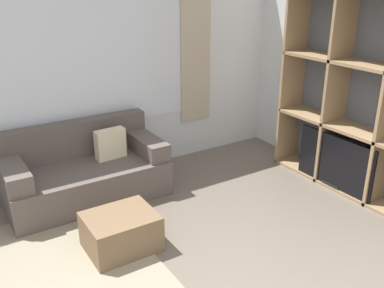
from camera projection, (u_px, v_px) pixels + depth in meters
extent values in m
cube|color=silver|center=(58.00, 71.00, 4.70)|extent=(6.99, 0.07, 2.70)
cube|color=silver|center=(58.00, 63.00, 4.63)|extent=(3.18, 0.01, 1.60)
cube|color=#B2A38E|center=(195.00, 49.00, 5.49)|extent=(0.44, 0.03, 1.90)
cube|color=silver|center=(364.00, 69.00, 4.79)|extent=(0.07, 4.59, 2.70)
cube|color=gray|center=(13.00, 287.00, 3.43)|extent=(2.32, 1.98, 0.01)
cube|color=#515660|center=(374.00, 96.00, 4.70)|extent=(0.02, 2.08, 2.19)
cube|color=#997A56|center=(337.00, 92.00, 4.87)|extent=(0.40, 0.04, 2.19)
cube|color=#997A56|center=(293.00, 80.00, 5.42)|extent=(0.40, 0.04, 2.19)
cube|color=#997A56|center=(349.00, 188.00, 5.00)|extent=(0.40, 2.08, 0.04)
cube|color=#997A56|center=(357.00, 131.00, 4.74)|extent=(0.40, 2.08, 0.04)
cube|color=#997A56|center=(367.00, 65.00, 4.47)|extent=(0.40, 2.08, 0.04)
cube|color=black|center=(335.00, 162.00, 4.89)|extent=(0.04, 1.03, 0.61)
cube|color=black|center=(333.00, 184.00, 5.01)|extent=(0.10, 0.24, 0.03)
cylinder|color=#232328|center=(348.00, 181.00, 4.97)|extent=(0.06, 0.06, 0.14)
cylinder|color=#232328|center=(350.00, 185.00, 4.95)|extent=(0.10, 0.10, 0.07)
cylinder|color=#388947|center=(306.00, 161.00, 5.47)|extent=(0.07, 0.07, 0.16)
cube|color=#564C47|center=(87.00, 182.00, 4.73)|extent=(1.71, 0.85, 0.40)
cube|color=#564C47|center=(74.00, 139.00, 4.84)|extent=(1.71, 0.18, 0.41)
cube|color=#564C47|center=(13.00, 173.00, 4.25)|extent=(0.24, 0.79, 0.20)
cube|color=#564C47|center=(146.00, 144.00, 4.99)|extent=(0.24, 0.79, 0.20)
cube|color=beige|center=(110.00, 144.00, 4.80)|extent=(0.35, 0.14, 0.34)
cube|color=brown|center=(121.00, 232.00, 3.86)|extent=(0.62, 0.51, 0.35)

